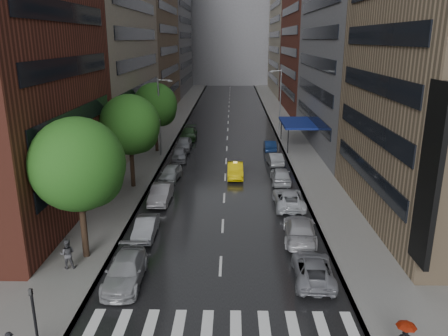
{
  "coord_description": "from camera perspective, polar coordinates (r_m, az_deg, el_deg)",
  "views": [
    {
      "loc": [
        0.67,
        -20.08,
        13.49
      ],
      "look_at": [
        0.0,
        15.16,
        3.0
      ],
      "focal_mm": 35.0,
      "sensor_mm": 36.0,
      "label": 1
    }
  ],
  "objects": [
    {
      "name": "street_lamp_left",
      "position": [
        51.5,
        -8.36,
        6.78
      ],
      "size": [
        1.74,
        0.22,
        9.0
      ],
      "color": "gray",
      "rests_on": "sidewalk_left"
    },
    {
      "name": "awning",
      "position": [
        56.66,
        9.56,
        5.81
      ],
      "size": [
        4.0,
        8.0,
        3.12
      ],
      "color": "navy",
      "rests_on": "sidewalk_right"
    },
    {
      "name": "parked_cars_right",
      "position": [
        37.41,
        8.3,
        -3.57
      ],
      "size": [
        2.64,
        34.97,
        1.56
      ],
      "color": "gray",
      "rests_on": "ground"
    },
    {
      "name": "street_lamp_right",
      "position": [
        66.03,
        7.3,
        8.96
      ],
      "size": [
        1.74,
        0.22,
        9.0
      ],
      "color": "gray",
      "rests_on": "sidewalk_right"
    },
    {
      "name": "sidewalk_right",
      "position": [
        71.84,
        7.77,
        5.66
      ],
      "size": [
        4.0,
        140.0,
        0.15
      ],
      "primitive_type": "cube",
      "color": "gray",
      "rests_on": "ground"
    },
    {
      "name": "tree_near",
      "position": [
        27.59,
        -18.58,
        0.43
      ],
      "size": [
        5.71,
        5.71,
        9.1
      ],
      "color": "#382619",
      "rests_on": "ground"
    },
    {
      "name": "crosswalk",
      "position": [
        22.56,
        -0.34,
        -20.12
      ],
      "size": [
        13.15,
        2.8,
        0.01
      ],
      "color": "silver",
      "rests_on": "ground"
    },
    {
      "name": "taxi",
      "position": [
        44.05,
        1.48,
        -0.27
      ],
      "size": [
        1.59,
        4.46,
        1.46
      ],
      "primitive_type": "imported",
      "rotation": [
        0.0,
        0.0,
        0.01
      ],
      "color": "#DAB80B",
      "rests_on": "ground"
    },
    {
      "name": "tree_far",
      "position": [
        53.5,
        -8.99,
        8.12
      ],
      "size": [
        5.33,
        5.33,
        8.49
      ],
      "color": "#382619",
      "rests_on": "ground"
    },
    {
      "name": "building_far",
      "position": [
        138.11,
        0.85,
        17.61
      ],
      "size": [
        40.0,
        14.0,
        32.0
      ],
      "primitive_type": "cube",
      "color": "slate",
      "rests_on": "ground"
    },
    {
      "name": "traffic_light",
      "position": [
        20.96,
        -23.5,
        -17.48
      ],
      "size": [
        0.18,
        0.15,
        3.45
      ],
      "color": "black",
      "rests_on": "sidewalk_left"
    },
    {
      "name": "road",
      "position": [
        71.37,
        0.53,
        5.68
      ],
      "size": [
        14.0,
        140.0,
        0.01
      ],
      "primitive_type": "cube",
      "color": "black",
      "rests_on": "ground"
    },
    {
      "name": "sidewalk_left",
      "position": [
        72.01,
        -6.68,
        5.72
      ],
      "size": [
        4.0,
        140.0,
        0.15
      ],
      "primitive_type": "cube",
      "color": "gray",
      "rests_on": "ground"
    },
    {
      "name": "tree_mid",
      "position": [
        40.52,
        -12.21,
        5.53
      ],
      "size": [
        5.49,
        5.49,
        8.76
      ],
      "color": "#382619",
      "rests_on": "ground"
    },
    {
      "name": "parked_cars_left",
      "position": [
        44.96,
        -6.72,
        -0.01
      ],
      "size": [
        2.29,
        42.66,
        1.59
      ],
      "color": "gray",
      "rests_on": "ground"
    },
    {
      "name": "buildings_left",
      "position": [
        80.45,
        -10.68,
        18.08
      ],
      "size": [
        8.0,
        108.0,
        38.0
      ],
      "color": "maroon",
      "rests_on": "ground"
    },
    {
      "name": "buildings_right",
      "position": [
        78.12,
        12.22,
        17.35
      ],
      "size": [
        8.05,
        109.1,
        36.0
      ],
      "color": "#937A5B",
      "rests_on": "ground"
    },
    {
      "name": "ped_black_umbrella",
      "position": [
        28.16,
        -19.84,
        -9.97
      ],
      "size": [
        1.01,
        0.98,
        2.09
      ],
      "color": "#47464B",
      "rests_on": "sidewalk_left"
    },
    {
      "name": "ground",
      "position": [
        24.2,
        -0.71,
        -17.31
      ],
      "size": [
        220.0,
        220.0,
        0.0
      ],
      "primitive_type": "plane",
      "color": "gray",
      "rests_on": "ground"
    }
  ]
}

